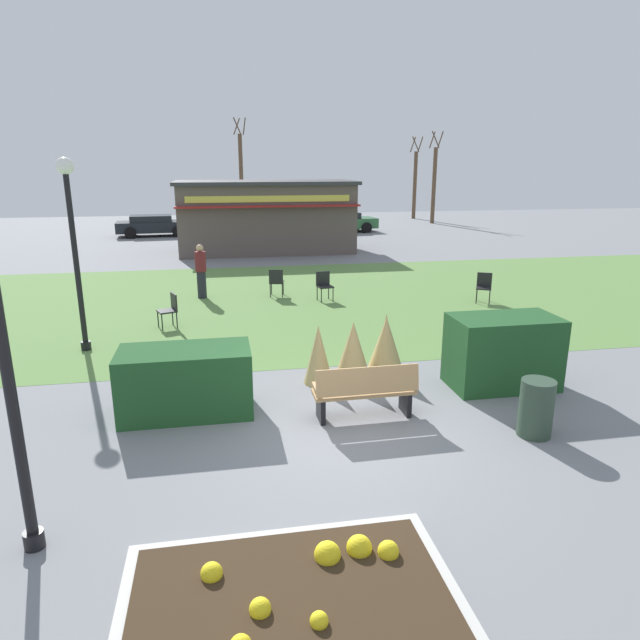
{
  "coord_description": "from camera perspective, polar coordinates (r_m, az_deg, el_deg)",
  "views": [
    {
      "loc": [
        -1.77,
        -7.76,
        4.09
      ],
      "look_at": [
        0.2,
        3.0,
        1.03
      ],
      "focal_mm": 31.41,
      "sensor_mm": 36.0,
      "label": 1
    }
  ],
  "objects": [
    {
      "name": "ground_plane",
      "position": [
        8.94,
        2.25,
        -11.57
      ],
      "size": [
        80.0,
        80.0,
        0.0
      ],
      "primitive_type": "plane",
      "color": "slate"
    },
    {
      "name": "lawn_patch",
      "position": [
        17.34,
        -4.21,
        1.99
      ],
      "size": [
        36.0,
        12.0,
        0.01
      ],
      "primitive_type": "cube",
      "color": "#5B8442",
      "rests_on": "ground_plane"
    },
    {
      "name": "flower_bed",
      "position": [
        5.96,
        -2.77,
        -26.52
      ],
      "size": [
        3.23,
        2.07,
        0.33
      ],
      "color": "beige",
      "rests_on": "ground_plane"
    },
    {
      "name": "park_bench",
      "position": [
        9.29,
        4.61,
        -7.25
      ],
      "size": [
        1.71,
        0.54,
        0.95
      ],
      "color": "tan",
      "rests_on": "ground_plane"
    },
    {
      "name": "hedge_left",
      "position": [
        9.7,
        -13.51,
        -6.11
      ],
      "size": [
        2.17,
        1.1,
        1.13
      ],
      "primitive_type": "cube",
      "color": "#1E4C23",
      "rests_on": "ground_plane"
    },
    {
      "name": "hedge_right",
      "position": [
        11.06,
        18.12,
        -3.1
      ],
      "size": [
        1.97,
        1.1,
        1.36
      ],
      "primitive_type": "cube",
      "color": "#1E4C23",
      "rests_on": "ground_plane"
    },
    {
      "name": "ornamental_grass_behind_left",
      "position": [
        11.13,
        6.72,
        -2.7
      ],
      "size": [
        0.8,
        0.8,
        1.21
      ],
      "primitive_type": "cone",
      "color": "tan",
      "rests_on": "ground_plane"
    },
    {
      "name": "ornamental_grass_behind_right",
      "position": [
        11.17,
        6.7,
        -2.47
      ],
      "size": [
        0.51,
        0.51,
        1.27
      ],
      "primitive_type": "cone",
      "color": "tan",
      "rests_on": "ground_plane"
    },
    {
      "name": "ornamental_grass_behind_center",
      "position": [
        10.7,
        -0.17,
        -3.52
      ],
      "size": [
        0.57,
        0.57,
        1.15
      ],
      "primitive_type": "cone",
      "color": "tan",
      "rests_on": "ground_plane"
    },
    {
      "name": "ornamental_grass_behind_far",
      "position": [
        10.77,
        3.39,
        -3.28
      ],
      "size": [
        0.75,
        0.75,
        1.2
      ],
      "primitive_type": "cone",
      "color": "tan",
      "rests_on": "ground_plane"
    },
    {
      "name": "lamppost_mid",
      "position": [
        13.27,
        -23.89,
        8.14
      ],
      "size": [
        0.36,
        0.36,
        4.22
      ],
      "color": "black",
      "rests_on": "ground_plane"
    },
    {
      "name": "trash_bin",
      "position": [
        9.35,
        21.16,
        -8.36
      ],
      "size": [
        0.52,
        0.52,
        0.91
      ],
      "primitive_type": "cylinder",
      "color": "#2D4233",
      "rests_on": "ground_plane"
    },
    {
      "name": "food_kiosk",
      "position": [
        27.19,
        -5.54,
        10.48
      ],
      "size": [
        8.37,
        4.18,
        3.31
      ],
      "color": "#594C47",
      "rests_on": "ground_plane"
    },
    {
      "name": "cafe_chair_west",
      "position": [
        17.74,
        16.37,
        3.44
      ],
      "size": [
        0.59,
        0.59,
        0.89
      ],
      "color": "black",
      "rests_on": "ground_plane"
    },
    {
      "name": "cafe_chair_east",
      "position": [
        17.77,
        -4.47,
        4.05
      ],
      "size": [
        0.52,
        0.52,
        0.89
      ],
      "color": "black",
      "rests_on": "ground_plane"
    },
    {
      "name": "cafe_chair_center",
      "position": [
        17.23,
        0.41,
        3.73
      ],
      "size": [
        0.51,
        0.51,
        0.89
      ],
      "color": "black",
      "rests_on": "ground_plane"
    },
    {
      "name": "cafe_chair_north",
      "position": [
        14.84,
        -15.03,
        1.23
      ],
      "size": [
        0.57,
        0.57,
        0.89
      ],
      "color": "black",
      "rests_on": "ground_plane"
    },
    {
      "name": "person_strolling",
      "position": [
        17.87,
        -12.03,
        4.91
      ],
      "size": [
        0.34,
        0.34,
        1.69
      ],
      "rotation": [
        0.0,
        0.0,
        2.37
      ],
      "color": "#23232D",
      "rests_on": "ground_plane"
    },
    {
      "name": "parked_car_west_slot",
      "position": [
        34.39,
        -16.6,
        9.27
      ],
      "size": [
        4.33,
        2.31,
        1.2
      ],
      "color": "black",
      "rests_on": "ground_plane"
    },
    {
      "name": "parked_car_center_slot",
      "position": [
        34.22,
        -8.22,
        9.73
      ],
      "size": [
        4.36,
        2.38,
        1.2
      ],
      "color": "silver",
      "rests_on": "ground_plane"
    },
    {
      "name": "parked_car_east_slot",
      "position": [
        35.02,
        2.16,
        10.0
      ],
      "size": [
        4.35,
        2.36,
        1.2
      ],
      "color": "#2D6638",
      "rests_on": "ground_plane"
    },
    {
      "name": "tree_left_bg",
      "position": [
        44.21,
        9.64,
        13.58
      ],
      "size": [
        0.91,
        0.96,
        6.02
      ],
      "color": "brown",
      "rests_on": "ground_plane"
    },
    {
      "name": "tree_right_bg",
      "position": [
        40.9,
        11.54,
        13.47
      ],
      "size": [
        0.91,
        0.96,
        6.21
      ],
      "color": "brown",
      "rests_on": "ground_plane"
    },
    {
      "name": "tree_center_bg",
      "position": [
        40.97,
        -8.03,
        14.26
      ],
      "size": [
        0.91,
        0.96,
        7.12
      ],
      "color": "brown",
      "rests_on": "ground_plane"
    }
  ]
}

